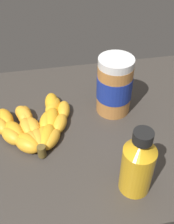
{
  "coord_description": "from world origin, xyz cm",
  "views": [
    {
      "loc": [
        5.69,
        51.74,
        50.96
      ],
      "look_at": [
        -4.11,
        -0.15,
        4.29
      ],
      "focal_mm": 44.57,
      "sensor_mm": 36.0,
      "label": 1
    }
  ],
  "objects": [
    {
      "name": "banana_bunch",
      "position": [
        9.18,
        -0.13,
        1.82
      ],
      "size": [
        21.82,
        21.83,
        3.8
      ],
      "color": "gold",
      "rests_on": "ground_plane"
    },
    {
      "name": "peanut_butter_jar",
      "position": [
        -12.31,
        -4.88,
        7.95
      ],
      "size": [
        9.34,
        9.34,
        16.09
      ],
      "color": "#B27238",
      "rests_on": "ground_plane"
    },
    {
      "name": "ground_plane",
      "position": [
        0.0,
        0.0,
        -2.25
      ],
      "size": [
        85.59,
        58.68,
        4.5
      ],
      "primitive_type": "cube",
      "color": "#38332D"
    },
    {
      "name": "honey_bottle",
      "position": [
        -10.36,
        20.29,
        7.44
      ],
      "size": [
        6.54,
        6.54,
        16.28
      ],
      "color": "gold",
      "rests_on": "ground_plane"
    }
  ]
}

